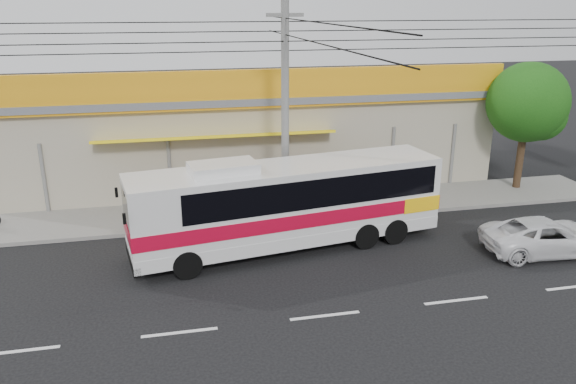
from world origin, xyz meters
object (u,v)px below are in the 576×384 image
Objects in this scene: coach_bus at (293,199)px; tree_near at (530,105)px; white_car at (546,236)px; utility_pole at (285,35)px; motorbike_red at (152,215)px.

coach_bus is 1.90× the size of tree_near.
white_car is (8.51, -2.32, -1.20)m from coach_bus.
utility_pole is 12.19m from tree_near.
motorbike_red is 8.28m from utility_pole.
white_car is at bearing -27.01° from utility_pole.
motorbike_red is at bearing 174.33° from utility_pole.
utility_pole is at bearing 76.84° from coach_bus.
motorbike_red is 0.46× the size of white_car.
white_car reaches higher than motorbike_red.
coach_bus is 2.55× the size of white_car.
motorbike_red is 17.00m from tree_near.
tree_near is at bearing 9.98° from coach_bus.
motorbike_red is (-4.89, 2.45, -1.13)m from coach_bus.
coach_bus is 5.57× the size of motorbike_red.
coach_bus is 8.90m from white_car.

